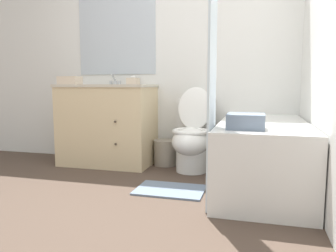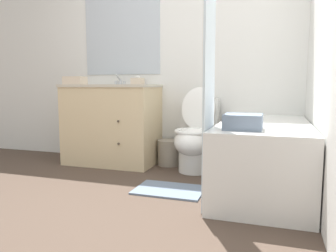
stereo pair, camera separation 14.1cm
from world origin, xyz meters
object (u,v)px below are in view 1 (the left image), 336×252
(sink_faucet, at_px, (115,82))
(toilet, at_px, (192,137))
(tissue_box, at_px, (133,81))
(bath_towel_folded, at_px, (246,121))
(vanity_cabinet, at_px, (108,124))
(bath_mat, at_px, (170,190))
(wastebasket, at_px, (165,152))
(hand_towel_folded, at_px, (70,80))
(bathtub, at_px, (262,155))

(sink_faucet, bearing_deg, toilet, -15.19)
(tissue_box, bearing_deg, toilet, -17.60)
(tissue_box, xyz_separation_m, bath_towel_folded, (1.30, -1.14, -0.30))
(vanity_cabinet, xyz_separation_m, bath_mat, (0.93, -0.76, -0.45))
(wastebasket, relative_size, bath_towel_folded, 1.07)
(tissue_box, bearing_deg, hand_towel_folded, -150.32)
(vanity_cabinet, distance_m, bathtub, 1.74)
(vanity_cabinet, xyz_separation_m, hand_towel_folded, (-0.36, -0.17, 0.48))
(tissue_box, xyz_separation_m, bath_mat, (0.69, -0.94, -0.93))
(bath_towel_folded, bearing_deg, bathtub, 75.01)
(tissue_box, height_order, bath_towel_folded, tissue_box)
(bath_mat, bearing_deg, wastebasket, 108.17)
(bathtub, bearing_deg, vanity_cabinet, 164.18)
(sink_faucet, bearing_deg, bath_towel_folded, -37.35)
(hand_towel_folded, bearing_deg, tissue_box, 29.68)
(sink_faucet, bearing_deg, wastebasket, -8.53)
(bathtub, distance_m, hand_towel_folded, 2.15)
(vanity_cabinet, bearing_deg, toilet, -3.40)
(wastebasket, distance_m, bath_towel_folded, 1.49)
(bathtub, bearing_deg, sink_faucet, 157.82)
(bath_towel_folded, height_order, bath_mat, bath_towel_folded)
(bathtub, relative_size, wastebasket, 5.45)
(vanity_cabinet, distance_m, toilet, 0.99)
(hand_towel_folded, bearing_deg, toilet, 4.64)
(wastebasket, bearing_deg, bathtub, -29.60)
(wastebasket, bearing_deg, bath_towel_folded, -50.23)
(toilet, height_order, bathtub, toilet)
(bathtub, bearing_deg, wastebasket, 150.40)
(toilet, relative_size, tissue_box, 7.00)
(toilet, bearing_deg, bathtub, -30.97)
(vanity_cabinet, relative_size, bath_mat, 1.79)
(bathtub, relative_size, hand_towel_folded, 6.81)
(bathtub, distance_m, wastebasket, 1.19)
(vanity_cabinet, relative_size, tissue_box, 8.25)
(vanity_cabinet, xyz_separation_m, toilet, (0.98, -0.06, -0.11))
(toilet, relative_size, wastebasket, 3.11)
(vanity_cabinet, bearing_deg, tissue_box, 36.10)
(bath_mat, bearing_deg, tissue_box, 126.23)
(bathtub, bearing_deg, hand_towel_folded, 171.41)
(sink_faucet, height_order, hand_towel_folded, sink_faucet)
(sink_faucet, xyz_separation_m, hand_towel_folded, (-0.36, -0.37, 0.01))
(bathtub, bearing_deg, toilet, 149.03)
(toilet, bearing_deg, tissue_box, 162.40)
(hand_towel_folded, bearing_deg, wastebasket, 15.52)
(tissue_box, bearing_deg, bathtub, -24.43)
(sink_faucet, height_order, bathtub, sink_faucet)
(toilet, height_order, hand_towel_folded, hand_towel_folded)
(bathtub, relative_size, bath_towel_folded, 5.83)
(toilet, relative_size, bath_mat, 1.52)
(toilet, relative_size, hand_towel_folded, 3.88)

